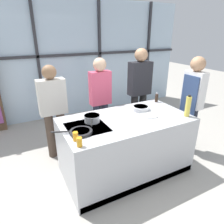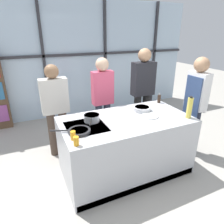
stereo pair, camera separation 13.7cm
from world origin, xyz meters
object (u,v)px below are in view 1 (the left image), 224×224
frying_pan (80,132)px  saucepan (92,118)px  mixing_bowl (141,108)px  spectator_center_left (100,97)px  pepper_grinder (157,98)px  spectator_far_left (53,108)px  juice_glass_near (79,142)px  spectator_center_right (139,88)px  juice_glass_far (76,136)px  chef (192,99)px  white_plate (149,115)px  oil_bottle (188,106)px

frying_pan → saucepan: (0.26, 0.24, 0.03)m
mixing_bowl → frying_pan: bearing=-164.9°
spectator_center_left → pepper_grinder: size_ratio=9.47×
spectator_far_left → juice_glass_near: bearing=90.2°
spectator_center_right → juice_glass_far: size_ratio=16.54×
frying_pan → juice_glass_far: juice_glass_far is taller
chef → spectator_center_left: chef is taller
chef → juice_glass_near: (-2.15, -0.39, -0.05)m
frying_pan → mixing_bowl: bearing=15.1°
spectator_center_left → frying_pan: size_ratio=3.42×
white_plate → juice_glass_near: 1.26m
pepper_grinder → spectator_far_left: bearing=162.7°
frying_pan → mixing_bowl: size_ratio=1.74×
oil_bottle → pepper_grinder: size_ratio=1.87×
spectator_center_right → frying_pan: size_ratio=3.68×
frying_pan → mixing_bowl: 1.16m
spectator_center_right → juice_glass_far: (-1.70, -1.18, -0.07)m
chef → juice_glass_far: bearing=96.7°
spectator_center_right → mixing_bowl: (-0.48, -0.73, -0.09)m
frying_pan → spectator_center_left: bearing=54.4°
saucepan → juice_glass_near: size_ratio=3.66×
juice_glass_far → pepper_grinder: bearing=20.9°
pepper_grinder → mixing_bowl: bearing=-157.2°
saucepan → juice_glass_near: (-0.36, -0.53, -0.00)m
juice_glass_near → frying_pan: bearing=69.5°
juice_glass_far → spectator_center_left: bearing=54.4°
spectator_center_right → juice_glass_far: bearing=34.8°
spectator_center_right → white_plate: size_ratio=6.97×
spectator_far_left → saucepan: spectator_far_left is taller
frying_pan → white_plate: bearing=2.8°
spectator_center_left → pepper_grinder: 1.01m
spectator_far_left → spectator_center_left: 0.86m
spectator_far_left → spectator_center_right: bearing=-180.0°
spectator_center_right → saucepan: bearing=30.6°
chef → oil_bottle: 0.55m
spectator_center_right → juice_glass_near: size_ratio=16.54×
white_plate → juice_glass_far: 1.23m
saucepan → mixing_bowl: 0.86m
saucepan → mixing_bowl: bearing=3.8°
oil_bottle → juice_glass_near: (-1.70, -0.07, -0.10)m
mixing_bowl → juice_glass_far: size_ratio=2.58×
pepper_grinder → frying_pan: bearing=-162.5°
saucepan → spectator_far_left: bearing=114.9°
spectator_far_left → frying_pan: spectator_far_left is taller
spectator_center_right → spectator_center_left: bearing=0.0°
oil_bottle → pepper_grinder: oil_bottle is taller
chef → juice_glass_near: chef is taller
mixing_bowl → spectator_center_left: bearing=117.2°
saucepan → pepper_grinder: pepper_grinder is taller
spectator_center_left → mixing_bowl: bearing=117.2°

